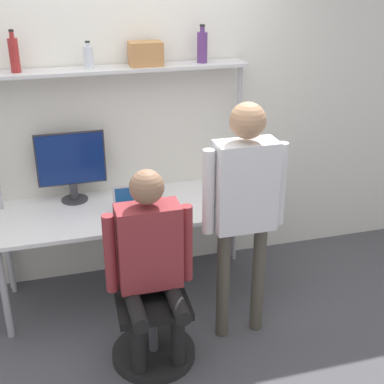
# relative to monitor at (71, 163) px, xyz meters

# --- Properties ---
(ground_plane) EXTENTS (12.00, 12.00, 0.00)m
(ground_plane) POSITION_rel_monitor_xyz_m (0.40, -0.65, -1.05)
(ground_plane) COLOR #4C4C51
(wall_back) EXTENTS (8.00, 0.06, 2.70)m
(wall_back) POSITION_rel_monitor_xyz_m (0.40, 0.16, 0.30)
(wall_back) COLOR silver
(wall_back) RESTS_ON ground_plane
(desk) EXTENTS (2.02, 0.76, 0.75)m
(desk) POSITION_rel_monitor_xyz_m (0.40, -0.25, -0.37)
(desk) COLOR white
(desk) RESTS_ON ground_plane
(shelf_unit) EXTENTS (1.92, 0.24, 1.75)m
(shelf_unit) POSITION_rel_monitor_xyz_m (0.40, -0.00, 0.44)
(shelf_unit) COLOR silver
(shelf_unit) RESTS_ON ground_plane
(monitor) EXTENTS (0.52, 0.20, 0.55)m
(monitor) POSITION_rel_monitor_xyz_m (0.00, 0.00, 0.00)
(monitor) COLOR #333338
(monitor) RESTS_ON desk
(laptop) EXTENTS (0.30, 0.21, 0.21)m
(laptop) POSITION_rel_monitor_xyz_m (0.41, -0.38, -0.25)
(laptop) COLOR #BCBCC1
(laptop) RESTS_ON desk
(cell_phone) EXTENTS (0.07, 0.15, 0.01)m
(cell_phone) POSITION_rel_monitor_xyz_m (0.67, -0.39, -0.30)
(cell_phone) COLOR black
(cell_phone) RESTS_ON desk
(office_chair) EXTENTS (0.56, 0.56, 0.93)m
(office_chair) POSITION_rel_monitor_xyz_m (0.38, -1.01, -0.77)
(office_chair) COLOR black
(office_chair) RESTS_ON ground_plane
(person_seated) EXTENTS (0.56, 0.47, 1.35)m
(person_seated) POSITION_rel_monitor_xyz_m (0.38, -1.06, -0.26)
(person_seated) COLOR black
(person_seated) RESTS_ON ground_plane
(person_standing) EXTENTS (0.57, 0.23, 1.69)m
(person_standing) POSITION_rel_monitor_xyz_m (1.03, -0.95, 0.03)
(person_standing) COLOR #4C473D
(person_standing) RESTS_ON ground_plane
(bottle_clear) EXTENTS (0.07, 0.07, 0.19)m
(bottle_clear) POSITION_rel_monitor_xyz_m (0.19, -0.00, 0.78)
(bottle_clear) COLOR silver
(bottle_clear) RESTS_ON shelf_unit
(bottle_purple) EXTENTS (0.08, 0.08, 0.28)m
(bottle_purple) POSITION_rel_monitor_xyz_m (1.03, -0.00, 0.82)
(bottle_purple) COLOR #593372
(bottle_purple) RESTS_ON shelf_unit
(bottle_red) EXTENTS (0.07, 0.07, 0.29)m
(bottle_red) POSITION_rel_monitor_xyz_m (-0.31, -0.00, 0.82)
(bottle_red) COLOR maroon
(bottle_red) RESTS_ON shelf_unit
(storage_box) EXTENTS (0.24, 0.17, 0.17)m
(storage_box) POSITION_rel_monitor_xyz_m (0.60, -0.00, 0.78)
(storage_box) COLOR #B27A47
(storage_box) RESTS_ON shelf_unit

